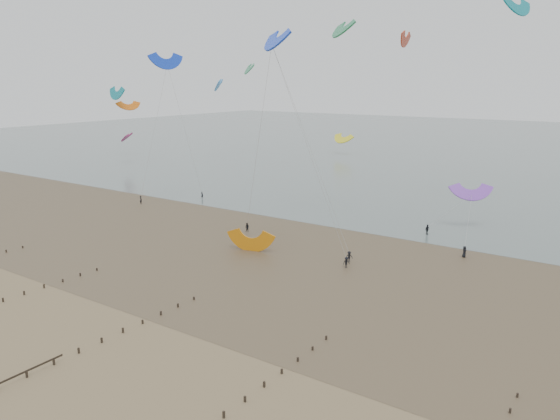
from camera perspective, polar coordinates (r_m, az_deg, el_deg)
The scene contains 6 objects.
ground at distance 61.87m, azimuth -19.57°, elevation -11.58°, with size 500.00×500.00×0.00m, color brown.
sea_and_shore at distance 87.19m, azimuth -2.73°, elevation -3.50°, with size 500.00×665.00×0.03m.
kitesurfer_lead at distance 118.08m, azimuth -14.33°, elevation 1.03°, with size 0.65×0.42×1.77m, color black.
kitesurfers at distance 84.50m, azimuth 21.87°, elevation -4.43°, with size 114.77×26.71×1.89m.
grounded_kite at distance 83.48m, azimuth -3.07°, elevation -4.28°, with size 6.52×3.42×4.97m, color orange, non-canonical shape.
kites_airborne at distance 138.12m, azimuth 10.42°, elevation 11.88°, with size 240.43×117.29×40.12m.
Camera 1 is at (46.59, -31.89, 25.29)m, focal length 35.00 mm.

